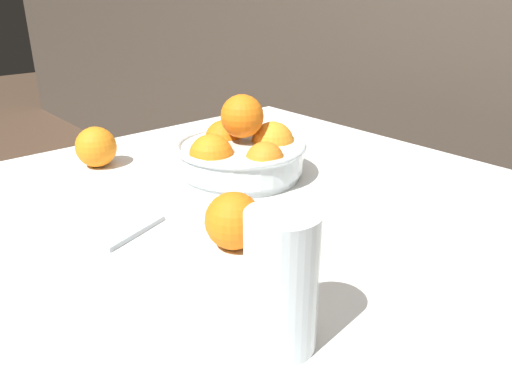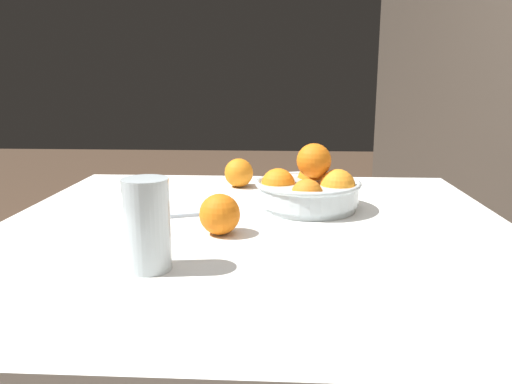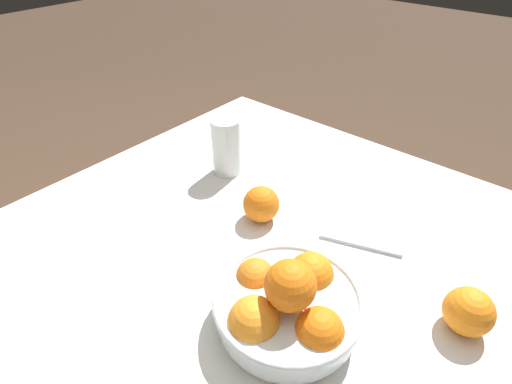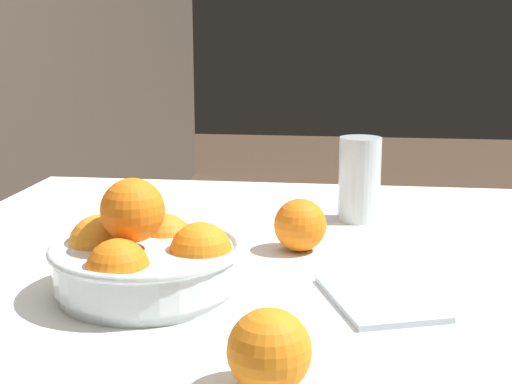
% 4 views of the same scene
% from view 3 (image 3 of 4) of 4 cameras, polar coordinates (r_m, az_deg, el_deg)
% --- Properties ---
extents(dining_table, '(1.10, 1.11, 0.70)m').
position_cam_3_polar(dining_table, '(0.90, 0.84, -10.69)').
color(dining_table, white).
rests_on(dining_table, ground_plane).
extents(fruit_bowl, '(0.25, 0.25, 0.16)m').
position_cam_3_polar(fruit_bowl, '(0.69, 4.48, -15.72)').
color(fruit_bowl, silver).
rests_on(fruit_bowl, dining_table).
extents(juice_glass, '(0.08, 0.08, 0.15)m').
position_cam_3_polar(juice_glass, '(1.04, -4.26, 6.14)').
color(juice_glass, '#F4A314').
rests_on(juice_glass, dining_table).
extents(orange_loose_near_bowl, '(0.08, 0.08, 0.08)m').
position_cam_3_polar(orange_loose_near_bowl, '(0.89, 0.74, -1.74)').
color(orange_loose_near_bowl, orange).
rests_on(orange_loose_near_bowl, dining_table).
extents(orange_loose_front, '(0.08, 0.08, 0.08)m').
position_cam_3_polar(orange_loose_front, '(0.77, 28.09, -14.80)').
color(orange_loose_front, orange).
rests_on(orange_loose_front, dining_table).
extents(napkin, '(0.20, 0.17, 0.01)m').
position_cam_3_polar(napkin, '(0.92, 15.17, -5.05)').
color(napkin, silver).
rests_on(napkin, dining_table).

